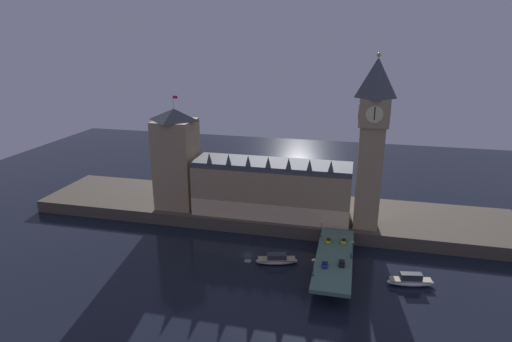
{
  "coord_description": "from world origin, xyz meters",
  "views": [
    {
      "loc": [
        37.63,
        -144.61,
        82.02
      ],
      "look_at": [
        -1.4,
        20.0,
        28.32
      ],
      "focal_mm": 30.0,
      "sensor_mm": 36.0,
      "label": 1
    }
  ],
  "objects_px": {
    "street_lamp_mid": "(352,247)",
    "boat_upstream": "(277,260)",
    "car_northbound_lead": "(329,240)",
    "pedestrian_mid_walk": "(351,255)",
    "street_lamp_far": "(321,227)",
    "street_lamp_near": "(313,265)",
    "victoria_tower": "(176,158)",
    "car_southbound_trail": "(344,241)",
    "boat_downstream": "(411,281)",
    "car_southbound_lead": "(342,263)",
    "car_northbound_trail": "(325,264)",
    "clock_tower": "(372,139)"
  },
  "relations": [
    {
      "from": "car_northbound_lead",
      "to": "car_southbound_lead",
      "type": "height_order",
      "value": "car_southbound_lead"
    },
    {
      "from": "pedestrian_mid_walk",
      "to": "boat_downstream",
      "type": "distance_m",
      "value": 21.63
    },
    {
      "from": "car_southbound_lead",
      "to": "pedestrian_mid_walk",
      "type": "xyz_separation_m",
      "value": [
        2.84,
        6.28,
        0.23
      ]
    },
    {
      "from": "street_lamp_mid",
      "to": "street_lamp_far",
      "type": "relative_size",
      "value": 0.99
    },
    {
      "from": "car_southbound_trail",
      "to": "boat_downstream",
      "type": "xyz_separation_m",
      "value": [
        23.45,
        -14.29,
        -5.44
      ]
    },
    {
      "from": "car_northbound_trail",
      "to": "boat_downstream",
      "type": "bearing_deg",
      "value": 10.22
    },
    {
      "from": "clock_tower",
      "to": "street_lamp_near",
      "type": "distance_m",
      "value": 58.82
    },
    {
      "from": "clock_tower",
      "to": "boat_downstream",
      "type": "bearing_deg",
      "value": -65.36
    },
    {
      "from": "car_northbound_trail",
      "to": "street_lamp_far",
      "type": "distance_m",
      "value": 22.88
    },
    {
      "from": "car_southbound_lead",
      "to": "street_lamp_far",
      "type": "relative_size",
      "value": 0.61
    },
    {
      "from": "pedestrian_mid_walk",
      "to": "street_lamp_far",
      "type": "relative_size",
      "value": 0.24
    },
    {
      "from": "car_northbound_lead",
      "to": "car_southbound_trail",
      "type": "distance_m",
      "value": 5.72
    },
    {
      "from": "street_lamp_mid",
      "to": "boat_downstream",
      "type": "relative_size",
      "value": 0.42
    },
    {
      "from": "pedestrian_mid_walk",
      "to": "street_lamp_mid",
      "type": "relative_size",
      "value": 0.24
    },
    {
      "from": "street_lamp_near",
      "to": "boat_downstream",
      "type": "xyz_separation_m",
      "value": [
        32.36,
        12.34,
        -8.75
      ]
    },
    {
      "from": "street_lamp_mid",
      "to": "car_northbound_trail",
      "type": "bearing_deg",
      "value": -139.44
    },
    {
      "from": "car_northbound_lead",
      "to": "boat_upstream",
      "type": "distance_m",
      "value": 21.47
    },
    {
      "from": "car_southbound_lead",
      "to": "street_lamp_near",
      "type": "distance_m",
      "value": 13.38
    },
    {
      "from": "victoria_tower",
      "to": "car_northbound_trail",
      "type": "xyz_separation_m",
      "value": [
        71.84,
        -42.69,
        -21.44
      ]
    },
    {
      "from": "car_southbound_trail",
      "to": "street_lamp_near",
      "type": "distance_m",
      "value": 28.28
    },
    {
      "from": "street_lamp_mid",
      "to": "car_southbound_trail",
      "type": "bearing_deg",
      "value": 105.2
    },
    {
      "from": "car_northbound_lead",
      "to": "street_lamp_far",
      "type": "distance_m",
      "value": 6.11
    },
    {
      "from": "car_southbound_lead",
      "to": "pedestrian_mid_walk",
      "type": "height_order",
      "value": "pedestrian_mid_walk"
    },
    {
      "from": "victoria_tower",
      "to": "car_northbound_lead",
      "type": "bearing_deg",
      "value": -18.41
    },
    {
      "from": "boat_upstream",
      "to": "car_northbound_lead",
      "type": "bearing_deg",
      "value": 27.39
    },
    {
      "from": "street_lamp_near",
      "to": "car_southbound_trail",
      "type": "bearing_deg",
      "value": 71.5
    },
    {
      "from": "car_northbound_lead",
      "to": "victoria_tower",
      "type": "bearing_deg",
      "value": 161.59
    },
    {
      "from": "victoria_tower",
      "to": "boat_upstream",
      "type": "xyz_separation_m",
      "value": [
        53.43,
        -33.45,
        -27.06
      ]
    },
    {
      "from": "street_lamp_far",
      "to": "car_northbound_lead",
      "type": "bearing_deg",
      "value": -47.72
    },
    {
      "from": "street_lamp_far",
      "to": "boat_downstream",
      "type": "bearing_deg",
      "value": -27.84
    },
    {
      "from": "victoria_tower",
      "to": "car_northbound_lead",
      "type": "distance_m",
      "value": 78.7
    },
    {
      "from": "street_lamp_near",
      "to": "street_lamp_mid",
      "type": "relative_size",
      "value": 0.92
    },
    {
      "from": "car_northbound_lead",
      "to": "street_lamp_near",
      "type": "relative_size",
      "value": 0.71
    },
    {
      "from": "clock_tower",
      "to": "car_northbound_lead",
      "type": "height_order",
      "value": "clock_tower"
    },
    {
      "from": "car_northbound_lead",
      "to": "street_lamp_mid",
      "type": "bearing_deg",
      "value": -51.39
    },
    {
      "from": "pedestrian_mid_walk",
      "to": "boat_downstream",
      "type": "bearing_deg",
      "value": -9.2
    },
    {
      "from": "car_southbound_lead",
      "to": "boat_downstream",
      "type": "height_order",
      "value": "car_southbound_lead"
    },
    {
      "from": "street_lamp_near",
      "to": "car_northbound_trail",
      "type": "bearing_deg",
      "value": 65.47
    },
    {
      "from": "victoria_tower",
      "to": "car_southbound_trail",
      "type": "relative_size",
      "value": 11.19
    },
    {
      "from": "street_lamp_near",
      "to": "car_northbound_lead",
      "type": "bearing_deg",
      "value": 82.87
    },
    {
      "from": "car_northbound_lead",
      "to": "pedestrian_mid_walk",
      "type": "bearing_deg",
      "value": -50.15
    },
    {
      "from": "car_southbound_trail",
      "to": "street_lamp_far",
      "type": "height_order",
      "value": "street_lamp_far"
    },
    {
      "from": "car_southbound_lead",
      "to": "boat_upstream",
      "type": "relative_size",
      "value": 0.26
    },
    {
      "from": "pedestrian_mid_walk",
      "to": "street_lamp_near",
      "type": "bearing_deg",
      "value": -126.83
    },
    {
      "from": "clock_tower",
      "to": "boat_upstream",
      "type": "distance_m",
      "value": 60.22
    },
    {
      "from": "car_northbound_trail",
      "to": "pedestrian_mid_walk",
      "type": "bearing_deg",
      "value": 45.26
    },
    {
      "from": "street_lamp_near",
      "to": "street_lamp_mid",
      "type": "xyz_separation_m",
      "value": [
        12.15,
        14.72,
        0.33
      ]
    },
    {
      "from": "street_lamp_mid",
      "to": "boat_upstream",
      "type": "height_order",
      "value": "street_lamp_mid"
    },
    {
      "from": "car_northbound_trail",
      "to": "boat_upstream",
      "type": "height_order",
      "value": "car_northbound_trail"
    },
    {
      "from": "street_lamp_mid",
      "to": "clock_tower",
      "type": "bearing_deg",
      "value": 81.41
    }
  ]
}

